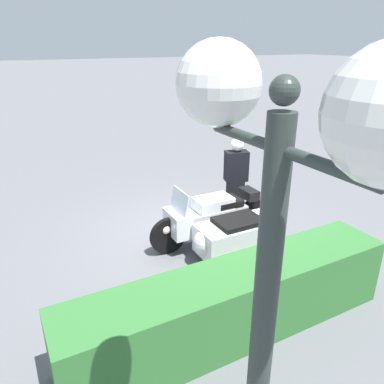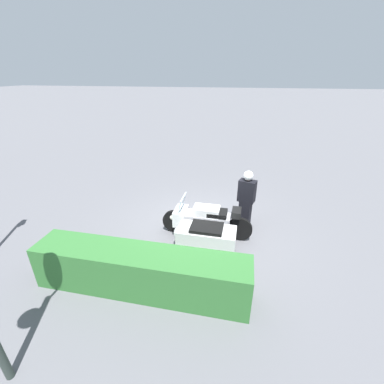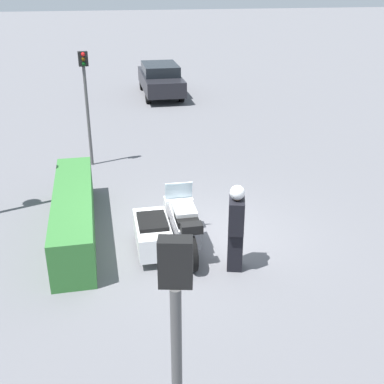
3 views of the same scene
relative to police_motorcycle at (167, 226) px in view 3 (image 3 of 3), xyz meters
name	(u,v)px [view 3 (image 3 of 3)]	position (x,y,z in m)	size (l,w,h in m)	color
ground_plane	(198,241)	(0.10, -0.68, -0.48)	(160.00, 160.00, 0.00)	slate
police_motorcycle	(167,226)	(0.00, 0.00, 0.00)	(2.54, 1.35, 1.17)	black
officer_rider	(236,226)	(-1.08, -1.16, 0.45)	(0.54, 0.41, 1.75)	black
hedge_bush_curbside	(74,213)	(0.99, 1.90, 0.01)	(4.51, 0.82, 0.97)	#337033
traffic_light_near	(86,92)	(5.24, 1.47, 1.73)	(0.23, 0.27, 3.34)	#4C4C4C
traffic_light_far	(177,366)	(-5.75, 0.77, 1.80)	(0.22, 0.28, 3.46)	#4C4C4C
parked_car_background	(160,79)	(14.13, -1.91, 0.32)	(4.70, 1.79, 1.48)	black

